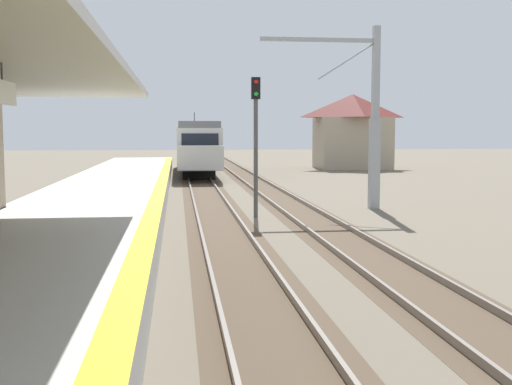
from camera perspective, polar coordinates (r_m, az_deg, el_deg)
The scene contains 7 objects.
station_platform at distance 17.67m, azimuth -16.66°, elevation -3.75°, with size 5.00×80.00×0.91m.
track_pair_nearest_platform at distance 21.48m, azimuth -3.15°, elevation -3.00°, with size 2.34×120.00×0.16m.
track_pair_middle at distance 21.97m, azimuth 5.74°, elevation -2.83°, with size 2.34×120.00×0.16m.
approaching_train at distance 49.00m, azimuth -5.37°, elevation 4.25°, with size 2.93×19.60×4.76m.
rail_signal_post at distance 23.80m, azimuth -0.02°, elevation 5.43°, with size 0.32×0.34×5.20m.
catenary_pylon_far_side at distance 26.90m, azimuth 9.96°, elevation 6.22°, with size 5.00×0.40×7.50m.
distant_trackside_house at distance 56.11m, azimuth 8.59°, elevation 5.55°, with size 6.60×5.28×6.40m.
Camera 1 is at (0.47, -1.20, 3.22)m, focal length 44.82 mm.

